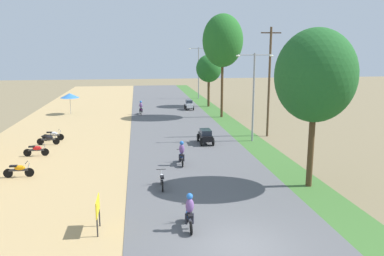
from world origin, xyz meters
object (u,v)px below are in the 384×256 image
Objects in this scene: streetlamp_near at (254,91)px; parked_motorbike_fourth at (53,135)px; street_signboard at (98,208)px; motorbike_foreground_rider at (189,212)px; car_hatchback_white at (189,104)px; motorbike_ahead_fourth at (141,108)px; parked_motorbike_third at (48,139)px; median_tree_second at (223,41)px; parked_motorbike_nearest at (19,169)px; utility_pole_near at (269,81)px; motorbike_ahead_second at (162,179)px; vendor_umbrella at (70,96)px; streetlamp_mid at (199,69)px; median_tree_third at (209,69)px; parked_motorbike_second at (36,150)px; motorbike_ahead_third at (182,153)px; median_tree_nearest at (315,76)px; car_sedan_black at (205,136)px.

parked_motorbike_fourth is at bearing 171.51° from streetlamp_near.
parked_motorbike_fourth is at bearing 106.85° from street_signboard.
motorbike_foreground_rider is (9.27, -18.15, 0.30)m from parked_motorbike_fourth.
car_hatchback_white is 1.11× the size of motorbike_ahead_fourth.
parked_motorbike_third is 21.65m from median_tree_second.
utility_pole_near is (18.78, 9.13, 4.44)m from parked_motorbike_nearest.
motorbike_ahead_second is (-5.33, -28.32, -0.17)m from car_hatchback_white.
motorbike_ahead_second is at bearing -110.41° from median_tree_second.
streetlamp_mid reaches higher than vendor_umbrella.
vendor_umbrella reaches higher than motorbike_ahead_second.
median_tree_third is 18.79m from utility_pole_near.
motorbike_ahead_second is at bearing -128.85° from streetlamp_near.
vendor_umbrella reaches higher than parked_motorbike_second.
parked_motorbike_second is 10.86m from motorbike_ahead_third.
motorbike_ahead_second is (8.48, -3.07, 0.02)m from parked_motorbike_nearest.
median_tree_nearest is at bearing -5.66° from motorbike_ahead_second.
car_hatchback_white is 1.11× the size of motorbike_ahead_second.
median_tree_nearest reaches higher than motorbike_ahead_second.
streetlamp_near is 3.67× the size of car_hatchback_white.
parked_motorbike_fourth is 15.38m from motorbike_ahead_second.
parked_motorbike_nearest is at bearing -118.68° from car_hatchback_white.
utility_pole_near reaches higher than parked_motorbike_fourth.
parked_motorbike_nearest is 0.90× the size of car_hatchback_white.
car_sedan_black is 1.26× the size of motorbike_ahead_fourth.
parked_motorbike_third is 12.81m from car_sedan_black.
parked_motorbike_second is at bearing -92.26° from parked_motorbike_fourth.
motorbike_ahead_fourth is (-2.45, 21.12, 0.00)m from motorbike_ahead_third.
motorbike_ahead_third is (1.61, 4.25, 0.28)m from motorbike_ahead_second.
motorbike_foreground_rider is (-4.48, -33.59, 0.11)m from car_hatchback_white.
car_hatchback_white is (-3.03, -11.25, -3.88)m from streetlamp_mid.
motorbike_ahead_fourth is at bearing -149.02° from median_tree_third.
streetlamp_near is at bearing 89.88° from median_tree_nearest.
motorbike_ahead_third is at bearing -110.34° from median_tree_second.
utility_pole_near reaches higher than motorbike_ahead_fourth.
car_sedan_black is 18.42m from car_hatchback_white.
median_tree_nearest reaches higher than streetlamp_mid.
median_tree_nearest is (16.75, -13.70, 5.75)m from parked_motorbike_fourth.
parked_motorbike_third is 1.00× the size of motorbike_ahead_fourth.
parked_motorbike_nearest is 9.02m from motorbike_ahead_second.
vendor_umbrella is 14.68m from car_hatchback_white.
motorbike_ahead_second is (-0.85, 5.27, -0.28)m from motorbike_foreground_rider.
motorbike_ahead_fourth reaches higher than street_signboard.
parked_motorbike_third is 19.07m from motorbike_foreground_rider.
parked_motorbike_nearest is 0.26× the size of median_tree_third.
motorbike_foreground_rider reaches higher than parked_motorbike_nearest.
motorbike_foreground_rider is at bearing -62.94° from parked_motorbike_fourth.
median_tree_third is 0.95× the size of streetlamp_near.
parked_motorbike_second is 36.14m from streetlamp_mid.
streetlamp_mid is at bearing 75.66° from street_signboard.
median_tree_second reaches higher than parked_motorbike_third.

